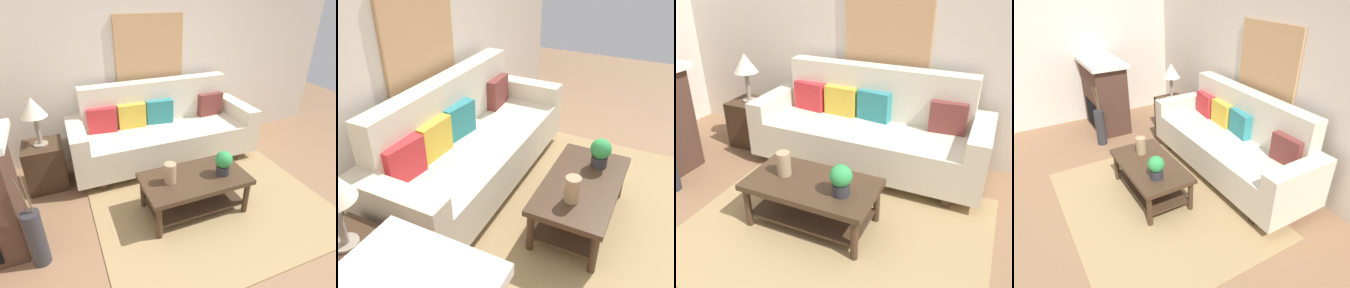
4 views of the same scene
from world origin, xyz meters
TOP-DOWN VIEW (x-y plane):
  - ground_plane at (0.00, 0.00)m, footprint 9.72×9.72m
  - wall_back at (0.00, 2.16)m, footprint 5.72×0.10m
  - wall_left at (-2.91, 0.56)m, footprint 0.10×5.11m
  - area_rug at (0.00, 0.50)m, footprint 2.51×2.02m
  - couch at (-0.13, 1.63)m, footprint 2.45×0.84m
  - throw_pillow_crimson at (-0.91, 1.75)m, footprint 0.37×0.16m
  - throw_pillow_mustard at (-0.52, 1.75)m, footprint 0.36×0.14m
  - throw_pillow_teal at (-0.13, 1.75)m, footprint 0.37×0.17m
  - throw_pillow_maroon at (0.65, 1.75)m, footprint 0.37×0.14m
  - coffee_table at (-0.21, 0.51)m, footprint 1.10×0.60m
  - tabletop_vase at (-0.48, 0.52)m, footprint 0.12×0.12m
  - potted_plant_tabletop at (0.08, 0.45)m, footprint 0.18×0.18m
  - side_table at (-1.65, 1.59)m, footprint 0.44×0.44m
  - table_lamp at (-1.65, 1.59)m, footprint 0.28×0.28m
  - fireplace at (-2.31, 0.68)m, footprint 1.02×0.58m
  - floor_vase at (-1.76, 0.39)m, footprint 0.15×0.15m
  - floor_vase_branch_a at (-1.74, 0.39)m, footprint 0.03×0.01m
  - floor_vase_branch_b at (-1.77, 0.41)m, footprint 0.03×0.03m
  - floor_vase_branch_c at (-1.77, 0.37)m, footprint 0.05×0.05m
  - framed_painting at (-0.13, 2.09)m, footprint 0.95×0.03m

SIDE VIEW (x-z plane):
  - ground_plane at x=0.00m, z-range 0.00..0.00m
  - area_rug at x=0.00m, z-range 0.00..0.01m
  - floor_vase at x=-1.76m, z-range 0.00..0.56m
  - side_table at x=-1.65m, z-range 0.00..0.56m
  - coffee_table at x=-0.21m, z-range 0.10..0.53m
  - couch at x=-0.13m, z-range -0.11..0.97m
  - tabletop_vase at x=-0.48m, z-range 0.43..0.64m
  - potted_plant_tabletop at x=0.08m, z-range 0.44..0.70m
  - fireplace at x=-2.31m, z-range 0.01..1.17m
  - throw_pillow_crimson at x=-0.91m, z-range 0.52..0.84m
  - throw_pillow_mustard at x=-0.52m, z-range 0.52..0.84m
  - throw_pillow_teal at x=-0.13m, z-range 0.52..0.84m
  - throw_pillow_maroon at x=0.65m, z-range 0.52..0.84m
  - floor_vase_branch_a at x=-1.74m, z-range 0.56..0.92m
  - floor_vase_branch_b at x=-1.77m, z-range 0.56..0.92m
  - floor_vase_branch_c at x=-1.77m, z-range 0.56..0.92m
  - table_lamp at x=-1.65m, z-range 0.71..1.28m
  - wall_back at x=0.00m, z-range 0.00..2.70m
  - wall_left at x=-2.91m, z-range 0.00..2.70m
  - framed_painting at x=-0.13m, z-range 1.03..1.88m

